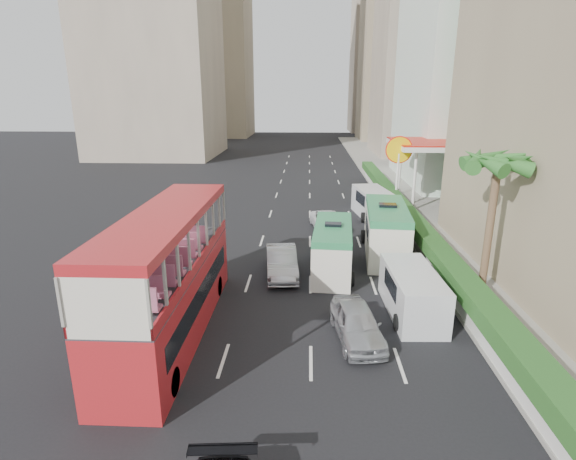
# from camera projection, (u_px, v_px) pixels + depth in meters

# --- Properties ---
(ground_plane) EXTENTS (200.00, 200.00, 0.00)m
(ground_plane) POSITION_uv_depth(u_px,v_px,m) (321.00, 335.00, 18.16)
(ground_plane) COLOR black
(ground_plane) RESTS_ON ground
(double_decker_bus) EXTENTS (2.50, 11.00, 5.06)m
(double_decker_bus) POSITION_uv_depth(u_px,v_px,m) (170.00, 274.00, 17.69)
(double_decker_bus) COLOR red
(double_decker_bus) RESTS_ON ground
(car_silver_lane_a) EXTENTS (2.03, 4.64, 1.48)m
(car_silver_lane_a) POSITION_uv_depth(u_px,v_px,m) (282.00, 275.00, 24.20)
(car_silver_lane_a) COLOR #B0B2B7
(car_silver_lane_a) RESTS_ON ground
(car_silver_lane_b) EXTENTS (2.20, 4.29, 1.40)m
(car_silver_lane_b) POSITION_uv_depth(u_px,v_px,m) (356.00, 339.00, 17.84)
(car_silver_lane_b) COLOR #B0B2B7
(car_silver_lane_b) RESTS_ON ground
(van_asset) EXTENTS (2.61, 4.62, 1.22)m
(van_asset) POSITION_uv_depth(u_px,v_px,m) (327.00, 229.00, 32.33)
(van_asset) COLOR silver
(van_asset) RESTS_ON ground
(minibus_near) EXTENTS (2.40, 6.00, 2.60)m
(minibus_near) POSITION_uv_depth(u_px,v_px,m) (333.00, 249.00, 24.32)
(minibus_near) COLOR silver
(minibus_near) RESTS_ON ground
(minibus_far) EXTENTS (2.85, 6.94, 3.00)m
(minibus_far) POSITION_uv_depth(u_px,v_px,m) (386.00, 231.00, 26.77)
(minibus_far) COLOR silver
(minibus_far) RESTS_ON ground
(panel_van_near) EXTENTS (2.15, 4.97, 1.96)m
(panel_van_near) POSITION_uv_depth(u_px,v_px,m) (412.00, 293.00, 19.69)
(panel_van_near) COLOR silver
(panel_van_near) RESTS_ON ground
(panel_van_far) EXTENTS (2.98, 5.63, 2.14)m
(panel_van_far) POSITION_uv_depth(u_px,v_px,m) (373.00, 203.00, 35.36)
(panel_van_far) COLOR silver
(panel_van_far) RESTS_ON ground
(sidewalk) EXTENTS (6.00, 120.00, 0.18)m
(sidewalk) POSITION_uv_depth(u_px,v_px,m) (411.00, 198.00, 41.65)
(sidewalk) COLOR #99968C
(sidewalk) RESTS_ON ground
(kerb_wall) EXTENTS (0.30, 44.00, 1.00)m
(kerb_wall) POSITION_uv_depth(u_px,v_px,m) (405.00, 224.00, 31.08)
(kerb_wall) COLOR silver
(kerb_wall) RESTS_ON sidewalk
(hedge) EXTENTS (1.10, 44.00, 0.70)m
(hedge) POSITION_uv_depth(u_px,v_px,m) (406.00, 213.00, 30.84)
(hedge) COLOR #2D6626
(hedge) RESTS_ON kerb_wall
(palm_tree) EXTENTS (0.36, 0.36, 6.40)m
(palm_tree) POSITION_uv_depth(u_px,v_px,m) (489.00, 229.00, 20.67)
(palm_tree) COLOR brown
(palm_tree) RESTS_ON sidewalk
(shell_station) EXTENTS (6.50, 8.00, 5.50)m
(shell_station) POSITION_uv_depth(u_px,v_px,m) (430.00, 173.00, 38.92)
(shell_station) COLOR silver
(shell_station) RESTS_ON ground
(tower_far_a) EXTENTS (14.00, 14.00, 44.00)m
(tower_far_a) POSITION_uv_depth(u_px,v_px,m) (398.00, 28.00, 89.43)
(tower_far_a) COLOR tan
(tower_far_a) RESTS_ON ground
(tower_far_b) EXTENTS (14.00, 14.00, 40.00)m
(tower_far_b) POSITION_uv_depth(u_px,v_px,m) (381.00, 49.00, 111.04)
(tower_far_b) COLOR tan
(tower_far_b) RESTS_ON ground
(tower_left_b) EXTENTS (16.00, 16.00, 46.00)m
(tower_left_b) POSITION_uv_depth(u_px,v_px,m) (212.00, 29.00, 98.45)
(tower_left_b) COLOR tan
(tower_left_b) RESTS_ON ground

